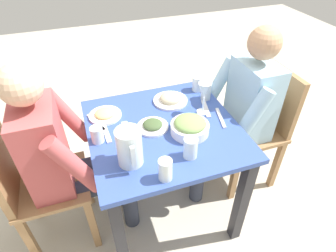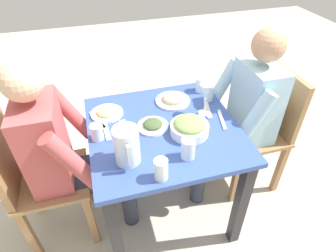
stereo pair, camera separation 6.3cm
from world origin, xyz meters
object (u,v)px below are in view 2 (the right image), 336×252
at_px(chair_far, 264,125).
at_px(diner_far, 240,113).
at_px(water_glass_far_right, 97,132).
at_px(plate_fries, 107,112).
at_px(chair_near, 34,176).
at_px(plate_dolmas, 153,125).
at_px(salad_bowl, 190,127).
at_px(wine_glass, 206,93).
at_px(diner_near, 66,150).
at_px(water_glass_far_left, 201,84).
at_px(water_glass_by_pitcher, 188,148).
at_px(water_glass_near_right, 161,169).
at_px(dining_table, 164,145).
at_px(plate_beans, 173,99).
at_px(water_glass_center, 209,93).
at_px(water_pitcher, 127,146).

relative_size(chair_far, diner_far, 0.75).
bearing_deg(water_glass_far_right, plate_fries, 161.32).
bearing_deg(chair_near, plate_dolmas, 87.59).
height_order(salad_bowl, wine_glass, wine_glass).
bearing_deg(diner_near, water_glass_far_left, 106.45).
relative_size(water_glass_by_pitcher, water_glass_near_right, 1.00).
height_order(chair_near, salad_bowl, chair_near).
relative_size(salad_bowl, water_glass_far_right, 2.37).
distance_m(dining_table, diner_near, 0.54).
xyz_separation_m(chair_near, water_glass_by_pitcher, (0.30, 0.79, 0.27)).
xyz_separation_m(chair_near, salad_bowl, (0.13, 0.85, 0.26)).
relative_size(diner_far, plate_beans, 5.58).
bearing_deg(water_glass_center, water_pitcher, -55.83).
bearing_deg(diner_near, water_glass_center, 99.36).
bearing_deg(wine_glass, plate_fries, -105.11).
height_order(chair_far, plate_beans, chair_far).
height_order(plate_dolmas, water_glass_far_left, water_glass_far_left).
bearing_deg(water_pitcher, plate_beans, 140.61).
bearing_deg(diner_near, dining_table, 85.63).
bearing_deg(wine_glass, plate_beans, -140.22).
bearing_deg(water_glass_by_pitcher, chair_near, -110.71).
height_order(chair_far, plate_fries, chair_far).
bearing_deg(plate_dolmas, diner_near, -93.45).
relative_size(water_glass_far_left, water_glass_near_right, 0.88).
distance_m(dining_table, water_glass_near_right, 0.41).
relative_size(chair_far, water_glass_by_pitcher, 8.14).
height_order(diner_far, plate_fries, diner_far).
height_order(chair_far, water_glass_far_left, chair_far).
distance_m(salad_bowl, wine_glass, 0.23).
height_order(chair_near, water_glass_near_right, chair_near).
height_order(dining_table, wine_glass, wine_glass).
bearing_deg(water_glass_near_right, chair_far, 117.56).
relative_size(chair_far, water_glass_center, 9.61).
bearing_deg(water_glass_far_left, chair_near, -76.56).
relative_size(diner_near, plate_fries, 6.34).
xyz_separation_m(diner_far, water_glass_far_right, (0.09, -0.89, 0.12)).
xyz_separation_m(chair_far, water_glass_by_pitcher, (0.35, -0.68, 0.27)).
distance_m(chair_near, water_glass_near_right, 0.79).
relative_size(chair_far, plate_dolmas, 5.14).
bearing_deg(chair_far, wine_glass, -85.84).
height_order(salad_bowl, plate_dolmas, salad_bowl).
height_order(salad_bowl, water_glass_center, same).
height_order(chair_near, plate_dolmas, chair_near).
bearing_deg(chair_near, water_glass_center, 97.61).
height_order(water_glass_near_right, water_glass_center, water_glass_near_right).
relative_size(chair_near, chair_far, 1.00).
xyz_separation_m(plate_fries, water_glass_far_left, (-0.09, 0.62, 0.03)).
bearing_deg(plate_dolmas, salad_bowl, 59.92).
distance_m(water_pitcher, water_glass_near_right, 0.20).
height_order(water_glass_far_right, water_glass_far_left, water_glass_far_left).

